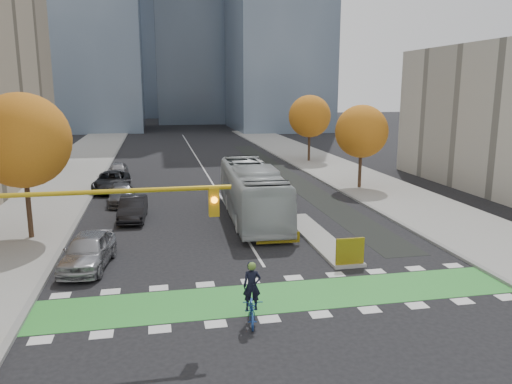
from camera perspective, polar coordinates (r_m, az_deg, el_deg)
name	(u,v)px	position (r m, az deg, el deg)	size (l,w,h in m)	color
ground	(292,312)	(19.71, 4.16, -13.55)	(300.00, 300.00, 0.00)	black
sidewalk_west	(36,207)	(39.03, -23.88, -1.57)	(7.00, 120.00, 0.15)	gray
sidewalk_east	(386,192)	(42.27, 14.63, 0.03)	(7.00, 120.00, 0.15)	gray
curb_west	(87,205)	(38.41, -18.78, -1.39)	(0.30, 120.00, 0.16)	gray
curb_east	(346,193)	(40.87, 10.21, -0.17)	(0.30, 120.00, 0.16)	gray
bike_crossing	(283,296)	(21.02, 3.05, -11.83)	(20.00, 3.00, 0.01)	green
centre_line	(200,162)	(57.96, -6.46, 3.39)	(0.15, 70.00, 0.01)	silver
bike_lane_paint	(284,175)	(49.45, 3.26, 1.99)	(2.50, 50.00, 0.01)	black
median_island	(318,237)	(28.84, 7.07, -5.11)	(1.60, 10.00, 0.16)	gray
hazard_board	(350,251)	(24.33, 10.69, -6.67)	(1.40, 0.12, 1.30)	yellow
tree_west	(22,141)	(30.12, -25.14, 5.34)	(5.20, 5.20, 8.22)	#332114
tree_east_near	(362,131)	(42.77, 11.97, 6.78)	(4.40, 4.40, 7.08)	#332114
tree_east_far	(310,116)	(57.89, 6.15, 8.60)	(4.80, 4.80, 7.65)	#332114
traffic_signal_west	(64,225)	(17.47, -21.12, -3.59)	(8.53, 0.56, 5.20)	#BF9914
cyclist	(252,302)	(18.59, -0.46, -12.51)	(0.98, 2.09, 2.32)	navy
bus	(252,192)	(32.61, -0.44, 0.03)	(2.98, 12.72, 3.54)	#B7BEBF
parked_car_a	(88,251)	(25.21, -18.65, -6.37)	(1.97, 4.89, 1.67)	#9C9CA1
parked_car_b	(133,209)	(33.34, -13.89, -1.85)	(1.60, 4.58, 1.51)	black
parked_car_c	(122,194)	(38.28, -15.10, -0.24)	(1.96, 4.83, 1.40)	#515156
parked_car_d	(111,181)	(43.25, -16.20, 1.17)	(2.62, 5.69, 1.58)	black
parked_car_e	(118,170)	(49.87, -15.47, 2.47)	(1.65, 4.09, 1.39)	gray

